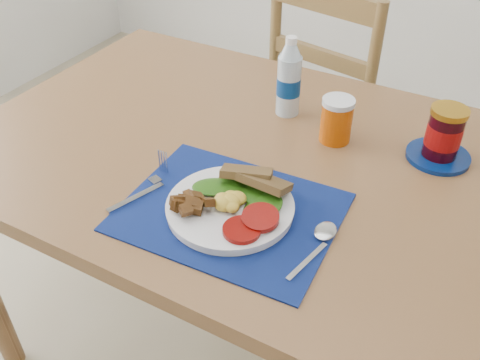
{
  "coord_description": "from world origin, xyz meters",
  "views": [
    {
      "loc": [
        0.44,
        -0.7,
        1.45
      ],
      "look_at": [
        0.03,
        0.03,
        0.8
      ],
      "focal_mm": 40.0,
      "sensor_mm": 36.0,
      "label": 1
    }
  ],
  "objects_px": {
    "chair_far": "(335,85)",
    "water_bottle": "(289,81)",
    "breakfast_plate": "(227,204)",
    "juice_glass": "(336,121)",
    "jam_on_saucer": "(443,137)"
  },
  "relations": [
    {
      "from": "chair_far",
      "to": "jam_on_saucer",
      "type": "distance_m",
      "value": 0.73
    },
    {
      "from": "chair_far",
      "to": "juice_glass",
      "type": "relative_size",
      "value": 11.28
    },
    {
      "from": "chair_far",
      "to": "jam_on_saucer",
      "type": "xyz_separation_m",
      "value": [
        0.43,
        -0.54,
        0.23
      ]
    },
    {
      "from": "chair_far",
      "to": "water_bottle",
      "type": "distance_m",
      "value": 0.59
    },
    {
      "from": "chair_far",
      "to": "breakfast_plate",
      "type": "distance_m",
      "value": 0.96
    },
    {
      "from": "water_bottle",
      "to": "jam_on_saucer",
      "type": "bearing_deg",
      "value": -2.63
    },
    {
      "from": "juice_glass",
      "to": "jam_on_saucer",
      "type": "bearing_deg",
      "value": 10.3
    },
    {
      "from": "breakfast_plate",
      "to": "juice_glass",
      "type": "relative_size",
      "value": 2.46
    },
    {
      "from": "breakfast_plate",
      "to": "water_bottle",
      "type": "height_order",
      "value": "water_bottle"
    },
    {
      "from": "water_bottle",
      "to": "breakfast_plate",
      "type": "bearing_deg",
      "value": -81.52
    },
    {
      "from": "breakfast_plate",
      "to": "jam_on_saucer",
      "type": "xyz_separation_m",
      "value": [
        0.32,
        0.39,
        0.04
      ]
    },
    {
      "from": "juice_glass",
      "to": "jam_on_saucer",
      "type": "distance_m",
      "value": 0.23
    },
    {
      "from": "breakfast_plate",
      "to": "jam_on_saucer",
      "type": "relative_size",
      "value": 1.76
    },
    {
      "from": "water_bottle",
      "to": "juice_glass",
      "type": "distance_m",
      "value": 0.17
    },
    {
      "from": "breakfast_plate",
      "to": "juice_glass",
      "type": "bearing_deg",
      "value": 64.68
    }
  ]
}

